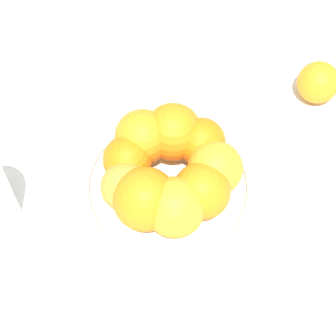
% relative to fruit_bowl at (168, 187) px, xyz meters
% --- Properties ---
extents(ground_plane, '(4.00, 4.00, 0.00)m').
position_rel_fruit_bowl_xyz_m(ground_plane, '(0.00, 0.00, -0.01)').
color(ground_plane, silver).
extents(fruit_bowl, '(0.24, 0.24, 0.03)m').
position_rel_fruit_bowl_xyz_m(fruit_bowl, '(0.00, 0.00, 0.00)').
color(fruit_bowl, silver).
rests_on(fruit_bowl, ground_plane).
extents(orange_pile, '(0.19, 0.19, 0.08)m').
position_rel_fruit_bowl_xyz_m(orange_pile, '(-0.00, -0.00, 0.05)').
color(orange_pile, orange).
rests_on(orange_pile, fruit_bowl).
extents(stray_orange, '(0.06, 0.06, 0.06)m').
position_rel_fruit_bowl_xyz_m(stray_orange, '(0.28, -0.03, 0.02)').
color(stray_orange, orange).
rests_on(stray_orange, ground_plane).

